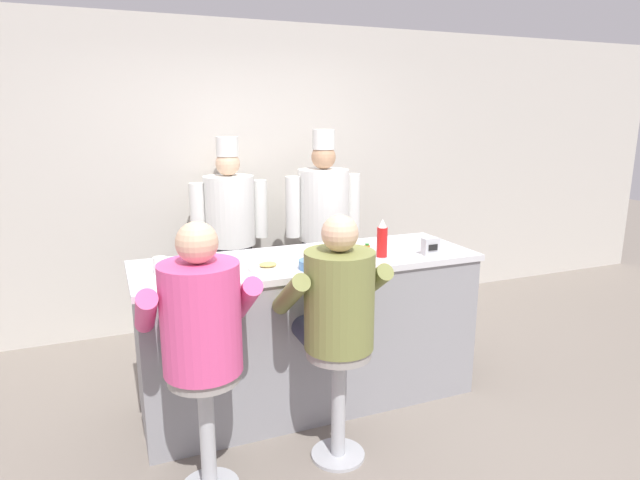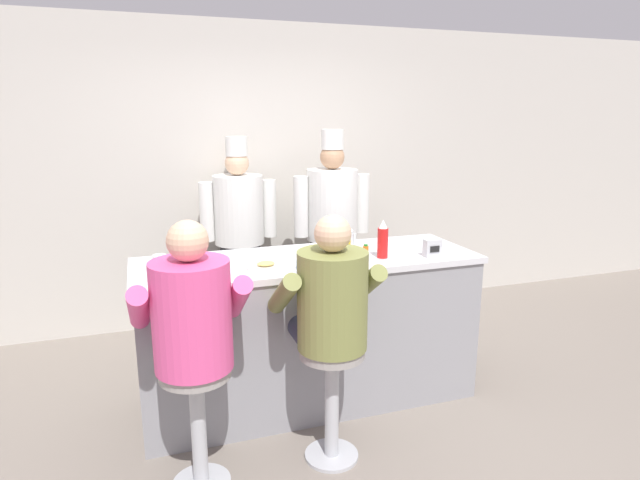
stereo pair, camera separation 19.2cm
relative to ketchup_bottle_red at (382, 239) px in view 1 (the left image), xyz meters
name	(u,v)px [view 1 (the left image)]	position (x,y,z in m)	size (l,w,h in m)	color
ground_plane	(330,426)	(-0.45, -0.22, -1.12)	(20.00, 20.00, 0.00)	slate
wall_back	(243,176)	(-0.45, 1.82, 0.23)	(10.00, 0.06, 2.70)	beige
diner_counter	(309,330)	(-0.45, 0.16, -0.61)	(2.22, 0.74, 1.00)	gray
ketchup_bottle_red	(382,239)	(0.00, 0.00, 0.00)	(0.07, 0.07, 0.25)	red
mustard_bottle_yellow	(347,250)	(-0.31, -0.12, -0.01)	(0.06, 0.06, 0.22)	yellow
hot_sauce_bottle_orange	(367,255)	(-0.18, -0.13, -0.05)	(0.03, 0.03, 0.13)	orange
water_pitcher_clear	(343,244)	(-0.24, 0.08, -0.03)	(0.14, 0.12, 0.18)	silver
breakfast_plate	(268,267)	(-0.77, -0.01, -0.10)	(0.24, 0.24, 0.05)	white
cereal_bowl	(313,264)	(-0.52, -0.09, -0.09)	(0.17, 0.17, 0.05)	#4C7FB7
coffee_mug_white	(161,265)	(-1.37, 0.15, -0.07)	(0.13, 0.08, 0.10)	white
napkin_dispenser_chrome	(430,246)	(0.32, -0.08, -0.06)	(0.11, 0.07, 0.11)	silver
diner_seated_pink	(200,327)	(-1.26, -0.48, -0.22)	(0.59, 0.58, 1.42)	#B2B5BA
diner_seated_olive	(337,309)	(-0.53, -0.48, -0.23)	(0.57, 0.57, 1.40)	#B2B5BA
cook_in_whites_near	(230,227)	(-0.65, 1.54, -0.17)	(0.67, 0.43, 1.72)	#232328
cook_in_whites_far	(323,222)	(0.14, 1.32, -0.14)	(0.69, 0.45, 1.78)	#232328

